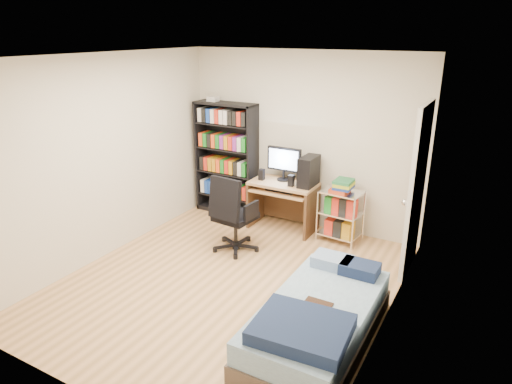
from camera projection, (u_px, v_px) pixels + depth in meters
The scene contains 7 objects.
room at pixel (226, 179), 4.83m from camera, with size 3.58×4.08×2.58m.
media_shelf at pixel (226, 157), 7.01m from camera, with size 0.97×0.32×1.80m.
computer_desk at pixel (291, 187), 6.46m from camera, with size 0.94×0.54×1.18m.
office_chair at pixel (234, 227), 5.91m from camera, with size 0.67×0.67×1.03m.
wire_cart at pixel (341, 201), 6.10m from camera, with size 0.58×0.44×0.88m.
bed at pixel (318, 320), 4.18m from camera, with size 0.90×1.80×0.51m.
door at pixel (417, 191), 5.23m from camera, with size 0.12×0.80×2.00m.
Camera 1 is at (2.51, -3.86, 2.75)m, focal length 32.00 mm.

